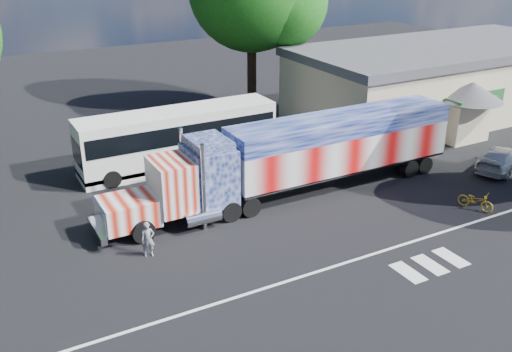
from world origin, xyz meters
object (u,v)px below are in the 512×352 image
semi_truck (302,155)px  parked_car (502,159)px  bicycle (476,200)px  coach_bus (179,137)px  woman (148,239)px

semi_truck → parked_car: (11.97, -2.80, -1.51)m
bicycle → semi_truck: bearing=118.0°
coach_bus → bicycle: bearing=-49.1°
woman → semi_truck: bearing=27.1°
parked_car → woman: (-21.11, 0.53, 0.12)m
bicycle → coach_bus: bearing=110.1°
semi_truck → woman: bearing=-166.1°
coach_bus → bicycle: 16.51m
coach_bus → woman: 10.26m
semi_truck → bicycle: semi_truck is taller
coach_bus → bicycle: coach_bus is taller
coach_bus → woman: coach_bus is taller
semi_truck → woman: size_ratio=12.59×
woman → bicycle: 16.12m
semi_truck → parked_car: bearing=-13.2°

